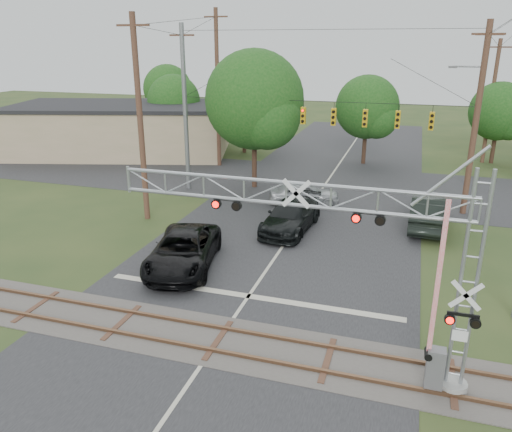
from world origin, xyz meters
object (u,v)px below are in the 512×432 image
(car_dark, at_px, (291,216))
(sedan_silver, at_px, (304,193))
(traffic_signal_span, at_px, (331,116))
(crossing_gantry, at_px, (353,247))
(commercial_building, at_px, (122,129))
(streetlight, at_px, (472,119))
(pickup_black, at_px, (183,251))

(car_dark, bearing_deg, sedan_silver, 98.04)
(traffic_signal_span, bearing_deg, crossing_gantry, -78.36)
(commercial_building, distance_m, streetlight, 31.01)
(sedan_silver, bearing_deg, streetlight, -68.62)
(pickup_black, relative_size, car_dark, 1.07)
(crossing_gantry, relative_size, streetlight, 1.30)
(pickup_black, bearing_deg, car_dark, 48.02)
(car_dark, xyz_separation_m, streetlight, (10.23, 13.46, 4.09))
(sedan_silver, bearing_deg, pickup_black, 145.79)
(pickup_black, bearing_deg, sedan_silver, 61.21)
(traffic_signal_span, height_order, pickup_black, traffic_signal_span)
(car_dark, relative_size, sedan_silver, 1.26)
(traffic_signal_span, xyz_separation_m, car_dark, (-1.07, -6.15, -4.90))
(commercial_building, relative_size, streetlight, 2.51)
(traffic_signal_span, relative_size, streetlight, 2.19)
(streetlight, bearing_deg, sedan_silver, -141.00)
(car_dark, bearing_deg, crossing_gantry, -63.86)
(sedan_silver, distance_m, streetlight, 14.18)
(traffic_signal_span, bearing_deg, streetlight, 38.58)
(streetlight, bearing_deg, crossing_gantry, -101.84)
(traffic_signal_span, relative_size, pickup_black, 3.12)
(commercial_building, bearing_deg, crossing_gantry, -63.45)
(car_dark, distance_m, sedan_silver, 4.94)
(traffic_signal_span, relative_size, sedan_silver, 4.20)
(sedan_silver, bearing_deg, traffic_signal_span, -65.94)
(crossing_gantry, height_order, car_dark, crossing_gantry)
(sedan_silver, bearing_deg, commercial_building, 44.63)
(pickup_black, xyz_separation_m, car_dark, (3.70, 6.47, -0.02))
(commercial_building, xyz_separation_m, streetlight, (30.83, -2.14, 2.57))
(pickup_black, xyz_separation_m, commercial_building, (-16.90, 22.07, 1.50))
(pickup_black, relative_size, commercial_building, 0.28)
(commercial_building, height_order, streetlight, streetlight)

